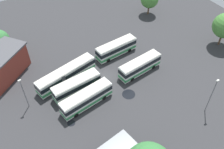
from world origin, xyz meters
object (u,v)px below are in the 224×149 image
Objects in this scene: lamp_post_far_corner at (212,95)px; bus_row1_slot0 at (140,66)px; bus_row0_slot2 at (66,75)px; lamp_post_mid_lot at (24,92)px; bus_row0_slot1 at (77,86)px; bus_row0_slot0 at (86,98)px; bus_row1_slot2 at (116,48)px.

bus_row1_slot0 is at bearing 107.31° from lamp_post_far_corner.
bus_row0_slot2 is 9.90m from lamp_post_mid_lot.
bus_row1_slot0 is 24.67m from lamp_post_mid_lot.
bus_row0_slot1 is at bearing 138.78° from lamp_post_far_corner.
bus_row0_slot0 is at bearing -85.69° from bus_row0_slot1.
bus_row0_slot0 is at bearing -83.96° from bus_row0_slot2.
lamp_post_mid_lot reaches higher than bus_row0_slot0.
lamp_post_far_corner is (6.14, -23.24, 2.83)m from bus_row1_slot2.
lamp_post_mid_lot is at bearing 171.62° from bus_row0_slot1.
bus_row0_slot0 is 1.07× the size of bus_row1_slot2.
bus_row1_slot2 is 24.21m from lamp_post_far_corner.
bus_row0_slot1 and bus_row1_slot2 have the same top height.
lamp_post_far_corner is at bearing -46.56° from bus_row0_slot2.
lamp_post_far_corner reaches higher than bus_row0_slot1.
bus_row0_slot2 is at bearing 97.70° from bus_row0_slot1.
lamp_post_mid_lot is at bearing -168.11° from bus_row1_slot2.
lamp_post_far_corner is 1.15× the size of lamp_post_mid_lot.
bus_row0_slot0 is 1.08× the size of bus_row0_slot1.
bus_row0_slot0 is 16.48m from bus_row1_slot2.
lamp_post_mid_lot reaches higher than bus_row1_slot0.
bus_row0_slot1 and bus_row1_slot0 have the same top height.
lamp_post_far_corner is (4.79, -15.37, 2.83)m from bus_row1_slot0.
lamp_post_far_corner is 34.49m from lamp_post_mid_lot.
bus_row1_slot0 is at bearing -6.18° from bus_row0_slot1.
bus_row0_slot1 is 0.99× the size of bus_row1_slot2.
lamp_post_far_corner is at bearing -32.24° from lamp_post_mid_lot.
bus_row1_slot2 is at bearing 99.74° from bus_row1_slot0.
bus_row1_slot0 is (14.56, -1.58, 0.00)m from bus_row0_slot1.
bus_row0_slot1 is 0.98× the size of bus_row1_slot0.
bus_row0_slot1 is (-0.30, 3.94, -0.00)m from bus_row0_slot0.
bus_row0_slot0 and bus_row1_slot2 have the same top height.
bus_row0_slot0 is at bearing -170.60° from bus_row1_slot0.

